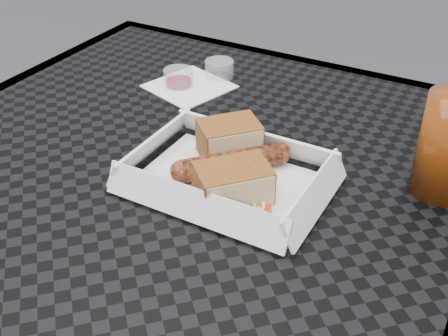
% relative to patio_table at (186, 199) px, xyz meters
% --- Properties ---
extents(patio_table, '(0.80, 0.80, 0.74)m').
position_rel_patio_table_xyz_m(patio_table, '(0.00, 0.00, 0.00)').
color(patio_table, black).
rests_on(patio_table, ground).
extents(food_tray, '(0.22, 0.15, 0.00)m').
position_rel_patio_table_xyz_m(food_tray, '(0.09, -0.03, 0.08)').
color(food_tray, white).
rests_on(food_tray, patio_table).
extents(bratwurst, '(0.12, 0.13, 0.03)m').
position_rel_patio_table_xyz_m(bratwurst, '(0.08, -0.01, 0.09)').
color(bratwurst, brown).
rests_on(bratwurst, food_tray).
extents(bread_near, '(0.09, 0.10, 0.05)m').
position_rel_patio_table_xyz_m(bread_near, '(0.06, 0.03, 0.10)').
color(bread_near, brown).
rests_on(bread_near, food_tray).
extents(bread_far, '(0.10, 0.10, 0.04)m').
position_rel_patio_table_xyz_m(bread_far, '(0.11, -0.06, 0.10)').
color(bread_far, brown).
rests_on(bread_far, food_tray).
extents(veg_garnish, '(0.03, 0.03, 0.00)m').
position_rel_patio_table_xyz_m(veg_garnish, '(0.14, -0.06, 0.08)').
color(veg_garnish, '#EF3F0A').
rests_on(veg_garnish, food_tray).
extents(napkin, '(0.15, 0.15, 0.00)m').
position_rel_patio_table_xyz_m(napkin, '(-0.11, 0.19, 0.08)').
color(napkin, white).
rests_on(napkin, patio_table).
extents(condiment_cup_sauce, '(0.05, 0.05, 0.03)m').
position_rel_patio_table_xyz_m(condiment_cup_sauce, '(-0.12, 0.18, 0.09)').
color(condiment_cup_sauce, maroon).
rests_on(condiment_cup_sauce, patio_table).
extents(condiment_cup_empty, '(0.05, 0.05, 0.03)m').
position_rel_patio_table_xyz_m(condiment_cup_empty, '(-0.08, 0.25, 0.09)').
color(condiment_cup_empty, silver).
rests_on(condiment_cup_empty, patio_table).
extents(drink_glass, '(0.07, 0.07, 0.13)m').
position_rel_patio_table_xyz_m(drink_glass, '(0.32, 0.09, 0.14)').
color(drink_glass, '#642608').
rests_on(drink_glass, patio_table).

